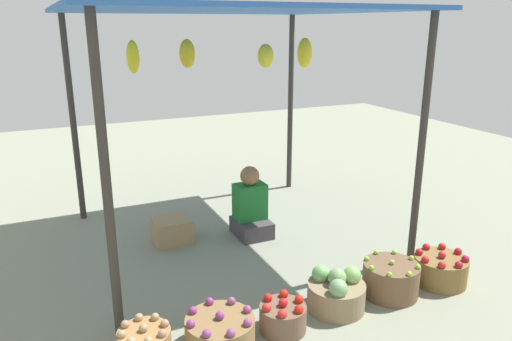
{
  "coord_description": "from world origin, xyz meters",
  "views": [
    {
      "loc": [
        -1.8,
        -4.58,
        2.26
      ],
      "look_at": [
        0.0,
        -0.67,
        0.95
      ],
      "focal_mm": 34.26,
      "sensor_mm": 36.0,
      "label": 1
    }
  ],
  "objects_px": {
    "vendor_person": "(251,209)",
    "basket_purple_onions": "(220,332)",
    "basket_red_tomatoes": "(283,317)",
    "basket_limes": "(391,279)",
    "basket_red_apples": "(440,269)",
    "wooden_crate_near_vendor": "(172,230)",
    "basket_cabbages": "(336,293)"
  },
  "relations": [
    {
      "from": "vendor_person",
      "to": "basket_purple_onions",
      "type": "height_order",
      "value": "vendor_person"
    },
    {
      "from": "vendor_person",
      "to": "basket_red_tomatoes",
      "type": "relative_size",
      "value": 2.16
    },
    {
      "from": "basket_limes",
      "to": "basket_red_apples",
      "type": "height_order",
      "value": "basket_limes"
    },
    {
      "from": "wooden_crate_near_vendor",
      "to": "basket_red_apples",
      "type": "bearing_deg",
      "value": -43.2
    },
    {
      "from": "basket_red_tomatoes",
      "to": "wooden_crate_near_vendor",
      "type": "height_order",
      "value": "basket_red_tomatoes"
    },
    {
      "from": "basket_cabbages",
      "to": "basket_red_apples",
      "type": "distance_m",
      "value": 1.09
    },
    {
      "from": "basket_limes",
      "to": "wooden_crate_near_vendor",
      "type": "distance_m",
      "value": 2.31
    },
    {
      "from": "basket_purple_onions",
      "to": "basket_cabbages",
      "type": "height_order",
      "value": "basket_cabbages"
    },
    {
      "from": "vendor_person",
      "to": "basket_purple_onions",
      "type": "bearing_deg",
      "value": -120.43
    },
    {
      "from": "basket_cabbages",
      "to": "basket_purple_onions",
      "type": "bearing_deg",
      "value": -176.14
    },
    {
      "from": "basket_red_tomatoes",
      "to": "basket_red_apples",
      "type": "bearing_deg",
      "value": 1.47
    },
    {
      "from": "basket_purple_onions",
      "to": "basket_limes",
      "type": "bearing_deg",
      "value": 2.32
    },
    {
      "from": "vendor_person",
      "to": "basket_red_tomatoes",
      "type": "xyz_separation_m",
      "value": [
        -0.5,
        -1.72,
        -0.19
      ]
    },
    {
      "from": "basket_purple_onions",
      "to": "basket_limes",
      "type": "relative_size",
      "value": 1.06
    },
    {
      "from": "basket_red_tomatoes",
      "to": "basket_limes",
      "type": "relative_size",
      "value": 0.75
    },
    {
      "from": "basket_cabbages",
      "to": "wooden_crate_near_vendor",
      "type": "height_order",
      "value": "basket_cabbages"
    },
    {
      "from": "basket_purple_onions",
      "to": "basket_red_tomatoes",
      "type": "relative_size",
      "value": 1.4
    },
    {
      "from": "vendor_person",
      "to": "basket_purple_onions",
      "type": "distance_m",
      "value": 1.99
    },
    {
      "from": "vendor_person",
      "to": "wooden_crate_near_vendor",
      "type": "bearing_deg",
      "value": 168.47
    },
    {
      "from": "basket_red_apples",
      "to": "basket_purple_onions",
      "type": "bearing_deg",
      "value": -179.05
    },
    {
      "from": "basket_cabbages",
      "to": "basket_limes",
      "type": "height_order",
      "value": "basket_cabbages"
    },
    {
      "from": "basket_cabbages",
      "to": "basket_red_apples",
      "type": "height_order",
      "value": "basket_cabbages"
    },
    {
      "from": "basket_purple_onions",
      "to": "basket_red_apples",
      "type": "relative_size",
      "value": 1.08
    },
    {
      "from": "basket_purple_onions",
      "to": "basket_red_tomatoes",
      "type": "bearing_deg",
      "value": -0.71
    },
    {
      "from": "basket_red_tomatoes",
      "to": "wooden_crate_near_vendor",
      "type": "bearing_deg",
      "value": 100.34
    },
    {
      "from": "wooden_crate_near_vendor",
      "to": "basket_red_tomatoes",
      "type": "bearing_deg",
      "value": -79.66
    },
    {
      "from": "basket_red_apples",
      "to": "wooden_crate_near_vendor",
      "type": "height_order",
      "value": "basket_red_apples"
    },
    {
      "from": "vendor_person",
      "to": "wooden_crate_near_vendor",
      "type": "xyz_separation_m",
      "value": [
        -0.84,
        0.17,
        -0.17
      ]
    },
    {
      "from": "basket_purple_onions",
      "to": "wooden_crate_near_vendor",
      "type": "height_order",
      "value": "basket_purple_onions"
    },
    {
      "from": "basket_limes",
      "to": "wooden_crate_near_vendor",
      "type": "bearing_deg",
      "value": 128.14
    },
    {
      "from": "basket_red_apples",
      "to": "basket_limes",
      "type": "bearing_deg",
      "value": 176.92
    },
    {
      "from": "basket_purple_onions",
      "to": "wooden_crate_near_vendor",
      "type": "distance_m",
      "value": 1.89
    }
  ]
}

